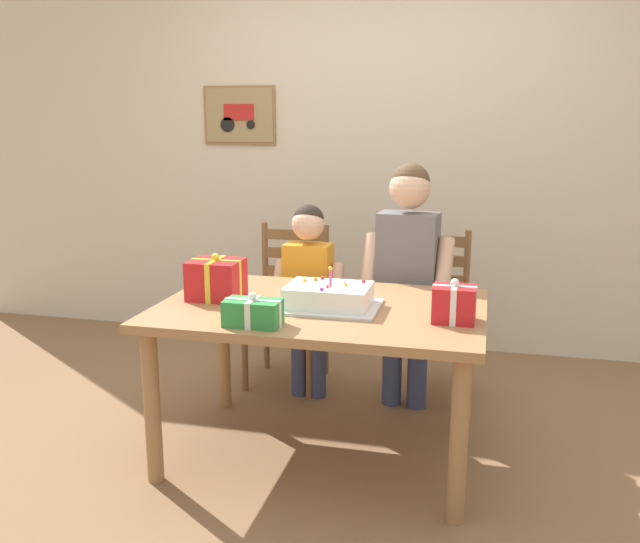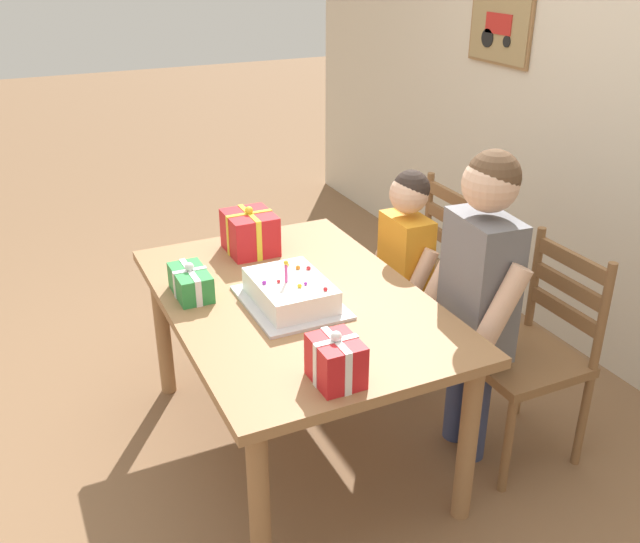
{
  "view_description": "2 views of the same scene",
  "coord_description": "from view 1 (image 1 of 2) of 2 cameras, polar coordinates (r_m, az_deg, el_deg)",
  "views": [
    {
      "loc": [
        0.7,
        -2.83,
        1.53
      ],
      "look_at": [
        -0.01,
        0.04,
        0.87
      ],
      "focal_mm": 38.21,
      "sensor_mm": 36.0,
      "label": 1
    },
    {
      "loc": [
        2.25,
        -0.95,
        1.99
      ],
      "look_at": [
        -0.02,
        0.12,
        0.8
      ],
      "focal_mm": 39.5,
      "sensor_mm": 36.0,
      "label": 2
    }
  ],
  "objects": [
    {
      "name": "back_wall",
      "position": [
        4.59,
        5.21,
        9.82
      ],
      "size": [
        6.4,
        0.11,
        2.6
      ],
      "color": "beige",
      "rests_on": "ground"
    },
    {
      "name": "ground_plane",
      "position": [
        3.29,
        0.08,
        -15.01
      ],
      "size": [
        20.0,
        20.0,
        0.0
      ],
      "primitive_type": "plane",
      "color": "#846042"
    },
    {
      "name": "child_younger",
      "position": [
        3.7,
        -0.99,
        -0.92
      ],
      "size": [
        0.39,
        0.22,
        1.08
      ],
      "color": "#38426B",
      "rests_on": "ground"
    },
    {
      "name": "gift_box_beside_cake",
      "position": [
        2.73,
        -5.64,
        -3.44
      ],
      "size": [
        0.23,
        0.13,
        0.14
      ],
      "color": "#2D8E42",
      "rests_on": "dining_table"
    },
    {
      "name": "child_older",
      "position": [
        3.57,
        7.35,
        0.77
      ],
      "size": [
        0.49,
        0.28,
        1.31
      ],
      "color": "#38426B",
      "rests_on": "ground"
    },
    {
      "name": "gift_box_corner_small",
      "position": [
        2.82,
        11.16,
        -2.67
      ],
      "size": [
        0.18,
        0.15,
        0.18
      ],
      "color": "red",
      "rests_on": "dining_table"
    },
    {
      "name": "gift_box_red_large",
      "position": [
        3.15,
        -8.68,
        -0.65
      ],
      "size": [
        0.24,
        0.21,
        0.21
      ],
      "color": "red",
      "rests_on": "dining_table"
    },
    {
      "name": "chair_right",
      "position": [
        3.85,
        9.12,
        -3.47
      ],
      "size": [
        0.42,
        0.42,
        0.92
      ],
      "color": "brown",
      "rests_on": "ground"
    },
    {
      "name": "chair_left",
      "position": [
        3.99,
        -2.67,
        -2.72
      ],
      "size": [
        0.42,
        0.42,
        0.92
      ],
      "color": "brown",
      "rests_on": "ground"
    },
    {
      "name": "dining_table",
      "position": [
        3.05,
        0.08,
        -4.47
      ],
      "size": [
        1.43,
        0.96,
        0.72
      ],
      "color": "#9E7047",
      "rests_on": "ground"
    },
    {
      "name": "birthday_cake",
      "position": [
        2.97,
        0.73,
        -2.16
      ],
      "size": [
        0.44,
        0.34,
        0.19
      ],
      "color": "silver",
      "rests_on": "dining_table"
    }
  ]
}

